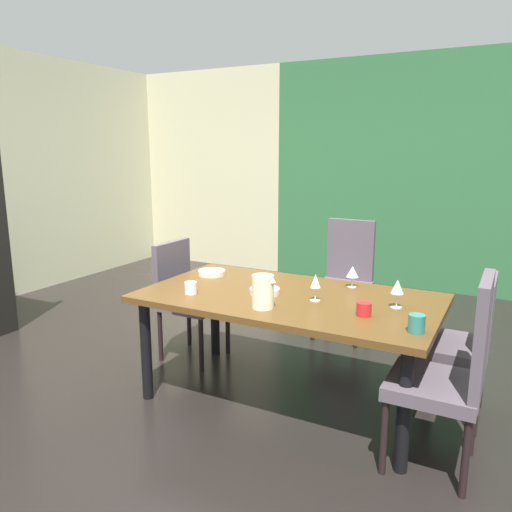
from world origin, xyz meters
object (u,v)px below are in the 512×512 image
(wine_glass_north, at_px, (352,272))
(pitcher_center, at_px, (263,291))
(chair_right_far, at_px, (463,339))
(cup_near_window, at_px, (364,309))
(dining_table, at_px, (289,306))
(wine_glass_corner, at_px, (397,287))
(serving_bowl_near_shelf, at_px, (265,291))
(cup_west, at_px, (191,288))
(cup_front, at_px, (417,324))
(chair_left_far, at_px, (186,293))
(serving_bowl_east, at_px, (212,273))
(wine_glass_left, at_px, (316,282))
(chair_right_near, at_px, (453,369))
(chair_head_far, at_px, (346,274))

(wine_glass_north, height_order, pitcher_center, pitcher_center)
(chair_right_far, distance_m, cup_near_window, 0.71)
(dining_table, relative_size, wine_glass_corner, 11.07)
(wine_glass_corner, relative_size, cup_near_window, 2.01)
(serving_bowl_near_shelf, distance_m, cup_west, 0.47)
(cup_front, bearing_deg, dining_table, 160.17)
(wine_glass_corner, bearing_deg, chair_left_far, 172.18)
(serving_bowl_east, bearing_deg, pitcher_center, -36.83)
(wine_glass_north, xyz_separation_m, serving_bowl_east, (-1.01, -0.17, -0.08))
(wine_glass_left, relative_size, serving_bowl_near_shelf, 0.87)
(wine_glass_north, relative_size, cup_near_window, 1.72)
(serving_bowl_near_shelf, bearing_deg, chair_right_near, -11.65)
(dining_table, bearing_deg, chair_left_far, 163.97)
(dining_table, height_order, chair_right_near, chair_right_near)
(chair_right_near, bearing_deg, wine_glass_corner, 46.17)
(wine_glass_left, bearing_deg, dining_table, 169.98)
(chair_left_far, bearing_deg, wine_glass_north, 93.51)
(chair_right_far, xyz_separation_m, cup_near_window, (-0.48, -0.46, 0.24))
(serving_bowl_near_shelf, xyz_separation_m, cup_near_window, (0.68, -0.12, 0.02))
(chair_right_far, relative_size, cup_near_window, 10.78)
(wine_glass_corner, height_order, cup_west, wine_glass_corner)
(cup_near_window, distance_m, cup_west, 1.10)
(cup_near_window, relative_size, cup_front, 0.89)
(pitcher_center, bearing_deg, chair_right_far, 29.97)
(chair_left_far, relative_size, cup_front, 9.72)
(chair_left_far, distance_m, chair_right_far, 2.02)
(dining_table, xyz_separation_m, chair_right_far, (1.01, 0.29, -0.13))
(chair_right_near, xyz_separation_m, cup_near_window, (-0.49, 0.12, 0.20))
(chair_right_near, relative_size, wine_glass_left, 6.20)
(chair_head_far, bearing_deg, chair_right_near, 123.52)
(serving_bowl_east, bearing_deg, wine_glass_left, -14.89)
(serving_bowl_east, height_order, cup_near_window, cup_near_window)
(dining_table, xyz_separation_m, chair_left_far, (-1.01, 0.29, -0.13))
(dining_table, bearing_deg, wine_glass_corner, 5.36)
(cup_front, bearing_deg, wine_glass_corner, 116.23)
(chair_head_far, bearing_deg, wine_glass_corner, 119.12)
(chair_head_far, relative_size, pitcher_center, 5.16)
(cup_front, bearing_deg, serving_bowl_east, 161.83)
(chair_right_far, height_order, cup_front, chair_right_far)
(wine_glass_left, distance_m, serving_bowl_near_shelf, 0.35)
(dining_table, distance_m, wine_glass_left, 0.27)
(cup_west, bearing_deg, wine_glass_corner, 14.98)
(dining_table, distance_m, cup_west, 0.63)
(cup_near_window, bearing_deg, serving_bowl_near_shelf, 169.87)
(chair_right_near, height_order, cup_front, chair_right_near)
(chair_left_far, relative_size, wine_glass_left, 5.47)
(wine_glass_left, relative_size, serving_bowl_east, 0.84)
(dining_table, distance_m, cup_near_window, 0.57)
(dining_table, height_order, cup_west, cup_west)
(chair_right_near, distance_m, wine_glass_north, 1.02)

